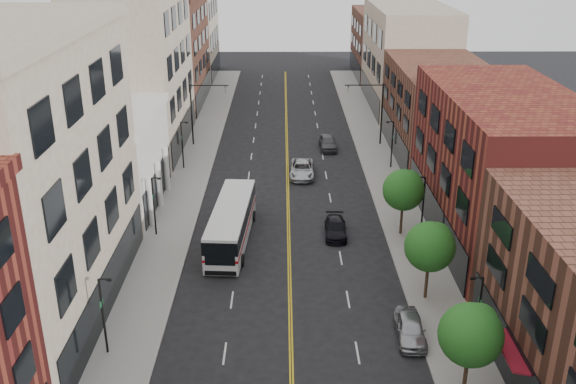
{
  "coord_description": "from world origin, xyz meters",
  "views": [
    {
      "loc": [
        -0.45,
        -23.94,
        23.64
      ],
      "look_at": [
        -0.08,
        21.33,
        5.0
      ],
      "focal_mm": 40.0,
      "sensor_mm": 36.0,
      "label": 1
    }
  ],
  "objects_px": {
    "car_lane_behind": "(238,204)",
    "car_lane_a": "(336,228)",
    "car_lane_b": "(302,169)",
    "car_lane_c": "(328,142)",
    "city_bus": "(231,221)",
    "car_parked_far": "(410,328)"
  },
  "relations": [
    {
      "from": "car_lane_behind",
      "to": "car_lane_a",
      "type": "height_order",
      "value": "car_lane_behind"
    },
    {
      "from": "car_lane_b",
      "to": "car_lane_a",
      "type": "bearing_deg",
      "value": -77.72
    },
    {
      "from": "car_lane_b",
      "to": "car_lane_c",
      "type": "bearing_deg",
      "value": 72.3
    },
    {
      "from": "city_bus",
      "to": "car_parked_far",
      "type": "xyz_separation_m",
      "value": [
        12.04,
        -13.44,
        -1.08
      ]
    },
    {
      "from": "car_lane_behind",
      "to": "car_lane_b",
      "type": "bearing_deg",
      "value": -128.13
    },
    {
      "from": "city_bus",
      "to": "car_lane_b",
      "type": "xyz_separation_m",
      "value": [
        6.14,
        14.9,
        -1.05
      ]
    },
    {
      "from": "car_lane_a",
      "to": "car_lane_b",
      "type": "xyz_separation_m",
      "value": [
        -2.39,
        13.79,
        0.12
      ]
    },
    {
      "from": "city_bus",
      "to": "car_lane_a",
      "type": "distance_m",
      "value": 8.68
    },
    {
      "from": "car_lane_a",
      "to": "city_bus",
      "type": "bearing_deg",
      "value": -170.64
    },
    {
      "from": "city_bus",
      "to": "car_lane_b",
      "type": "height_order",
      "value": "city_bus"
    },
    {
      "from": "car_lane_b",
      "to": "city_bus",
      "type": "bearing_deg",
      "value": -109.94
    },
    {
      "from": "car_parked_far",
      "to": "car_lane_a",
      "type": "distance_m",
      "value": 14.96
    },
    {
      "from": "car_lane_a",
      "to": "car_lane_c",
      "type": "distance_m",
      "value": 22.6
    },
    {
      "from": "car_lane_behind",
      "to": "car_lane_b",
      "type": "height_order",
      "value": "car_lane_b"
    },
    {
      "from": "car_lane_behind",
      "to": "car_lane_b",
      "type": "xyz_separation_m",
      "value": [
        6.05,
        8.66,
        0.09
      ]
    },
    {
      "from": "car_lane_behind",
      "to": "car_parked_far",
      "type": "bearing_deg",
      "value": 118.09
    },
    {
      "from": "car_lane_behind",
      "to": "car_lane_c",
      "type": "bearing_deg",
      "value": -121.18
    },
    {
      "from": "car_lane_a",
      "to": "car_lane_c",
      "type": "bearing_deg",
      "value": 89.85
    },
    {
      "from": "city_bus",
      "to": "car_lane_b",
      "type": "relative_size",
      "value": 2.24
    },
    {
      "from": "car_parked_far",
      "to": "car_lane_b",
      "type": "relative_size",
      "value": 0.78
    },
    {
      "from": "car_lane_c",
      "to": "car_lane_behind",
      "type": "bearing_deg",
      "value": -119.71
    },
    {
      "from": "car_lane_behind",
      "to": "car_lane_b",
      "type": "relative_size",
      "value": 0.74
    }
  ]
}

